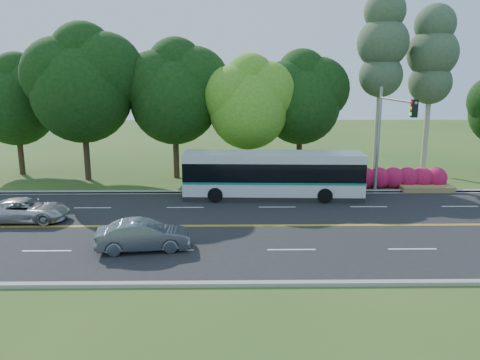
{
  "coord_description": "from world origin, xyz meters",
  "views": [
    {
      "loc": [
        -3.1,
        -23.38,
        7.7
      ],
      "look_at": [
        -2.75,
        2.0,
        2.02
      ],
      "focal_mm": 35.0,
      "sensor_mm": 36.0,
      "label": 1
    }
  ],
  "objects_px": {
    "sedan": "(143,235)",
    "suv": "(27,210)",
    "transit_bus": "(273,176)",
    "traffic_signal": "(389,126)"
  },
  "relations": [
    {
      "from": "sedan",
      "to": "suv",
      "type": "xyz_separation_m",
      "value": [
        -7.1,
        4.39,
        -0.07
      ]
    },
    {
      "from": "traffic_signal",
      "to": "suv",
      "type": "distance_m",
      "value": 21.61
    },
    {
      "from": "traffic_signal",
      "to": "suv",
      "type": "relative_size",
      "value": 1.59
    },
    {
      "from": "traffic_signal",
      "to": "transit_bus",
      "type": "distance_m",
      "value": 7.8
    },
    {
      "from": "traffic_signal",
      "to": "transit_bus",
      "type": "relative_size",
      "value": 0.62
    },
    {
      "from": "sedan",
      "to": "suv",
      "type": "bearing_deg",
      "value": 50.3
    },
    {
      "from": "transit_bus",
      "to": "sedan",
      "type": "bearing_deg",
      "value": -123.49
    },
    {
      "from": "sedan",
      "to": "suv",
      "type": "height_order",
      "value": "sedan"
    },
    {
      "from": "suv",
      "to": "transit_bus",
      "type": "bearing_deg",
      "value": -70.55
    },
    {
      "from": "transit_bus",
      "to": "sedan",
      "type": "distance_m",
      "value": 11.21
    }
  ]
}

